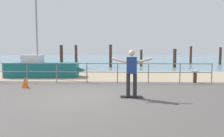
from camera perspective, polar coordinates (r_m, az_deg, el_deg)
ground_plane at (r=7.25m, az=-7.52°, el=-9.11°), size 24.00×10.00×0.04m
beach_strip at (r=15.07m, az=-2.11°, el=-1.79°), size 24.00×6.00×0.04m
sea_surface at (r=42.97m, az=1.04°, el=2.53°), size 72.00×50.00×0.04m
railing_fence at (r=11.71m, az=-6.43°, el=-0.29°), size 12.84×0.05×1.05m
sailboat at (r=14.71m, az=-16.67°, el=-0.11°), size 5.01×1.67×5.16m
skateboard at (r=8.11m, az=4.98°, el=-7.09°), size 0.81×0.23×0.08m
skateboarder at (r=7.97m, az=5.03°, el=-0.39°), size 1.45×0.22×1.65m
bollard_short at (r=12.34m, az=20.37°, el=-2.28°), size 0.18×0.18×0.55m
seagull at (r=12.30m, az=20.34°, el=-0.64°), size 0.49×0.17×0.18m
groyne_post_0 at (r=27.54m, az=-12.77°, el=3.48°), size 0.38×0.38×2.28m
groyne_post_1 at (r=20.74m, az=-9.14°, el=2.95°), size 0.25×0.25×2.15m
groyne_post_2 at (r=21.77m, az=-0.37°, el=3.19°), size 0.28×0.28×2.23m
groyne_post_3 at (r=23.21m, az=7.46°, el=2.65°), size 0.25×0.25×1.73m
groyne_post_4 at (r=22.32m, az=15.67°, el=2.52°), size 0.32×0.32×1.81m
groyne_post_5 at (r=28.17m, az=19.43°, el=3.22°), size 0.28×0.28×2.15m
groyne_post_6 at (r=28.47m, az=25.86°, el=2.88°), size 0.30×0.30×2.01m
traffic_cone at (r=10.87m, az=-21.31°, el=-3.37°), size 0.36×0.36×0.50m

